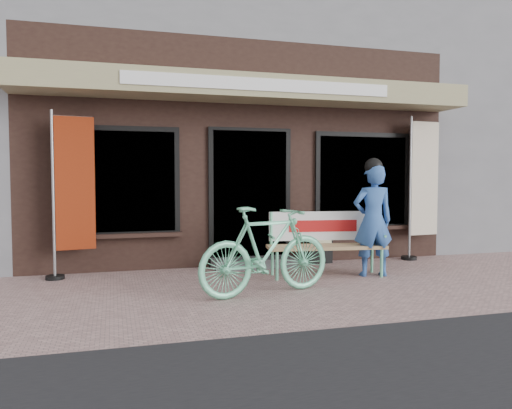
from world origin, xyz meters
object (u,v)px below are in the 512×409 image
object	(u,v)px
person	(373,218)
bicycle	(266,250)
nobori_red	(71,192)
menu_stand	(320,238)
bench	(325,238)
nobori_cream	(422,186)

from	to	relation	value
person	bicycle	world-z (taller)	person
nobori_red	menu_stand	xyz separation A→B (m)	(3.81, 0.10, -0.78)
person	nobori_red	xyz separation A→B (m)	(-4.13, 1.03, 0.38)
bicycle	menu_stand	world-z (taller)	bicycle
bench	nobori_red	world-z (taller)	nobori_red
bench	nobori_red	distance (m)	3.64
nobori_red	bicycle	bearing A→B (deg)	-45.52
menu_stand	nobori_cream	bearing A→B (deg)	-3.74
menu_stand	person	bearing A→B (deg)	-77.31
person	nobori_cream	xyz separation A→B (m)	(1.56, 1.11, 0.43)
person	nobori_cream	size ratio (longest dim) A/B	0.69
bicycle	nobori_cream	size ratio (longest dim) A/B	0.73
bench	menu_stand	size ratio (longest dim) A/B	2.07
nobori_cream	bench	bearing A→B (deg)	-163.83
bench	menu_stand	xyz separation A→B (m)	(0.32, 0.89, -0.11)
bench	nobori_red	bearing A→B (deg)	175.44
nobori_red	menu_stand	world-z (taller)	nobori_red
bench	nobori_cream	distance (m)	2.47
bench	person	bearing A→B (deg)	-12.25
bicycle	nobori_cream	bearing A→B (deg)	-75.58
bench	menu_stand	bearing A→B (deg)	78.51
bench	bicycle	xyz separation A→B (m)	(-1.17, -0.91, -0.00)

